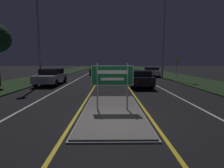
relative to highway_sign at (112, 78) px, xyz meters
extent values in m
plane|color=black|center=(0.00, -1.37, -1.53)|extent=(160.00, 160.00, 0.00)
cube|color=#999993|center=(0.00, 0.00, -1.50)|extent=(2.62, 6.14, 0.05)
cube|color=#66605B|center=(0.00, 0.00, -1.48)|extent=(2.50, 6.02, 0.10)
cube|color=#1E3319|center=(-9.50, 18.63, -1.49)|extent=(5.00, 100.00, 0.08)
cube|color=#1E3319|center=(9.50, 18.63, -1.49)|extent=(5.00, 100.00, 0.08)
cube|color=gold|center=(-1.50, 23.63, -1.52)|extent=(0.12, 70.00, 0.01)
cube|color=gold|center=(1.50, 23.63, -1.52)|extent=(0.12, 70.00, 0.01)
cube|color=silver|center=(-4.20, 23.63, -1.52)|extent=(0.12, 70.00, 0.01)
cube|color=silver|center=(4.20, 23.63, -1.52)|extent=(0.12, 70.00, 0.01)
cube|color=silver|center=(-7.20, 23.63, -1.52)|extent=(0.10, 70.00, 0.01)
cube|color=silver|center=(7.20, 23.63, -1.52)|extent=(0.10, 70.00, 0.01)
cylinder|color=#9E9E99|center=(-0.66, 0.00, -0.40)|extent=(0.07, 0.07, 2.05)
cylinder|color=#9E9E99|center=(0.66, 0.00, -0.40)|extent=(0.07, 0.07, 2.05)
cube|color=#146033|center=(0.00, 0.00, 0.10)|extent=(1.83, 0.04, 0.86)
cube|color=white|center=(0.00, -0.02, 0.10)|extent=(1.83, 0.00, 0.86)
cube|color=#146033|center=(0.00, -0.02, 0.10)|extent=(1.78, 0.01, 0.81)
cube|color=white|center=(0.00, -0.02, 0.25)|extent=(1.28, 0.01, 0.16)
cube|color=white|center=(0.00, -0.02, -0.05)|extent=(1.01, 0.01, 0.12)
cylinder|color=#9E9E99|center=(-6.60, 8.82, 2.92)|extent=(0.18, 0.18, 8.90)
cylinder|color=#9E9E99|center=(6.68, 14.99, 3.47)|extent=(0.18, 0.18, 10.00)
cube|color=black|center=(2.49, 7.93, -0.86)|extent=(1.75, 4.76, 0.67)
cube|color=black|center=(2.49, 7.64, -0.30)|extent=(1.54, 2.47, 0.45)
sphere|color=red|center=(1.95, 5.57, -0.78)|extent=(0.14, 0.14, 0.14)
sphere|color=red|center=(3.04, 5.57, -0.78)|extent=(0.14, 0.14, 0.14)
cylinder|color=black|center=(1.66, 9.40, -1.20)|extent=(0.22, 0.65, 0.65)
cylinder|color=black|center=(3.33, 9.40, -1.20)|extent=(0.22, 0.65, 0.65)
cylinder|color=black|center=(1.66, 6.45, -1.20)|extent=(0.22, 0.65, 0.65)
cylinder|color=black|center=(3.33, 6.45, -1.20)|extent=(0.22, 0.65, 0.65)
cube|color=silver|center=(5.96, 18.22, -0.89)|extent=(1.90, 4.19, 0.66)
cube|color=black|center=(5.96, 17.97, -0.36)|extent=(1.67, 2.18, 0.42)
sphere|color=red|center=(5.37, 16.14, -0.81)|extent=(0.14, 0.14, 0.14)
sphere|color=red|center=(6.55, 16.14, -0.81)|extent=(0.14, 0.14, 0.14)
cylinder|color=black|center=(5.05, 19.52, -1.22)|extent=(0.22, 0.61, 0.61)
cylinder|color=black|center=(6.87, 19.52, -1.22)|extent=(0.22, 0.61, 0.61)
cylinder|color=black|center=(5.05, 16.92, -1.22)|extent=(0.22, 0.61, 0.61)
cylinder|color=black|center=(6.87, 16.92, -1.22)|extent=(0.22, 0.61, 0.61)
cube|color=navy|center=(2.66, 28.45, -0.92)|extent=(1.88, 4.25, 0.58)
cube|color=black|center=(2.66, 28.19, -0.35)|extent=(1.66, 2.21, 0.55)
sphere|color=red|center=(2.08, 26.35, -0.84)|extent=(0.14, 0.14, 0.14)
sphere|color=red|center=(3.25, 26.35, -0.84)|extent=(0.14, 0.14, 0.14)
cylinder|color=black|center=(1.76, 29.77, -1.21)|extent=(0.22, 0.64, 0.64)
cylinder|color=black|center=(3.57, 29.77, -1.21)|extent=(0.22, 0.64, 0.64)
cylinder|color=black|center=(1.76, 27.13, -1.21)|extent=(0.22, 0.64, 0.64)
cylinder|color=black|center=(3.57, 27.13, -1.21)|extent=(0.22, 0.64, 0.64)
cube|color=#B7B7BC|center=(-5.75, 9.16, -0.86)|extent=(1.90, 4.72, 0.66)
cube|color=black|center=(-5.75, 9.44, -0.26)|extent=(1.67, 2.46, 0.53)
sphere|color=white|center=(-6.34, 6.82, -0.77)|extent=(0.14, 0.14, 0.14)
sphere|color=white|center=(-5.16, 6.82, -0.77)|extent=(0.14, 0.14, 0.14)
cylinder|color=black|center=(-6.66, 7.69, -1.19)|extent=(0.22, 0.68, 0.68)
cylinder|color=black|center=(-4.84, 7.69, -1.19)|extent=(0.22, 0.68, 0.68)
cylinder|color=black|center=(-6.66, 10.62, -1.19)|extent=(0.22, 0.68, 0.68)
cylinder|color=black|center=(-4.84, 10.62, -1.19)|extent=(0.22, 0.68, 0.68)
cube|color=black|center=(-2.40, 21.93, -0.84)|extent=(1.90, 4.37, 0.66)
cube|color=black|center=(-2.40, 22.19, -0.26)|extent=(1.67, 2.27, 0.50)
sphere|color=white|center=(-2.99, 19.77, -0.76)|extent=(0.14, 0.14, 0.14)
sphere|color=white|center=(-1.81, 19.77, -0.76)|extent=(0.14, 0.14, 0.14)
cylinder|color=black|center=(-3.31, 20.58, -1.17)|extent=(0.22, 0.71, 0.71)
cylinder|color=black|center=(-1.49, 20.58, -1.17)|extent=(0.22, 0.71, 0.71)
cylinder|color=black|center=(-3.31, 23.29, -1.17)|extent=(0.22, 0.71, 0.71)
cylinder|color=black|center=(-1.49, 23.29, -1.17)|extent=(0.22, 0.71, 0.71)
cylinder|color=#9E9E99|center=(8.58, 15.19, -0.30)|extent=(0.06, 0.06, 2.29)
cube|color=yellow|center=(8.58, 15.19, 0.78)|extent=(0.60, 0.02, 0.60)
camera|label=1|loc=(-0.10, -7.55, 0.71)|focal=28.00mm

